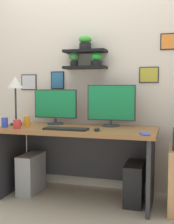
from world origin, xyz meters
The scene contains 14 objects.
ground_plane centered at (0.00, 0.00, 0.00)m, with size 8.00×8.00×0.00m, color tan.
back_wall_assembly centered at (0.00, 0.44, 1.35)m, with size 4.40×0.24×2.70m.
desk centered at (0.00, 0.06, 0.54)m, with size 1.64×0.68×0.75m.
monitor_left centered at (-0.32, 0.22, 0.96)m, with size 0.50×0.18×0.39m.
monitor_right centered at (0.32, 0.22, 0.98)m, with size 0.52×0.18×0.44m.
keyboard centered at (-0.05, -0.17, 0.76)m, with size 0.44×0.14×0.02m, color black.
computer_mouse centered at (0.26, -0.17, 0.77)m, with size 0.06×0.09×0.03m, color black.
desk_lamp centered at (-0.71, 0.02, 1.18)m, with size 0.18×0.18×0.54m.
cell_phone centered at (0.72, -0.25, 0.76)m, with size 0.07×0.14×0.01m, color blue.
coffee_mug centered at (-0.56, -0.22, 0.80)m, with size 0.08×0.08×0.09m, color red.
pen_cup centered at (-0.74, -0.17, 0.80)m, with size 0.07×0.07×0.10m, color blue.
water_cup centered at (-0.54, -0.05, 0.81)m, with size 0.07×0.07×0.11m, color orange.
computer_tower_left centered at (-0.55, 0.05, 0.21)m, with size 0.18×0.40×0.43m, color #99999E.
computer_tower_right centered at (0.60, 0.05, 0.20)m, with size 0.18×0.40×0.41m, color black.
Camera 1 is at (0.96, -2.90, 1.17)m, focal length 47.79 mm.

